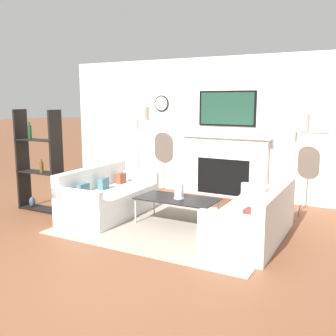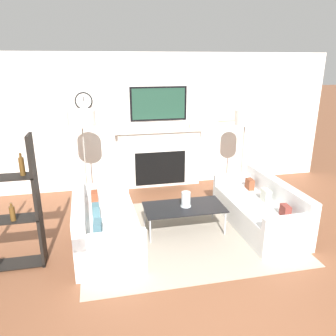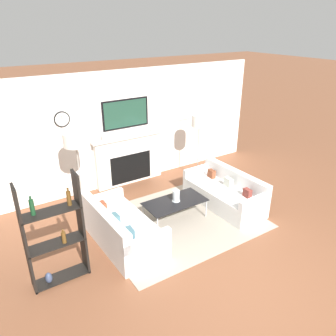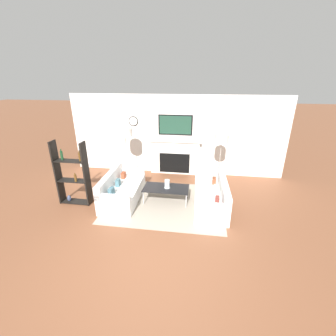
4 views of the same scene
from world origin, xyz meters
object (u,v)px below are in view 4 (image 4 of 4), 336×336
floor_lamp_right (222,139)px  floor_lamp_left (125,133)px  hurricane_candle (167,184)px  coffee_table (166,188)px  shelf_unit (72,176)px  couch_left (122,191)px  couch_right (212,197)px

floor_lamp_right → floor_lamp_left: bearing=180.0°
floor_lamp_left → floor_lamp_right: (2.95, -0.00, -0.10)m
hurricane_candle → floor_lamp_right: floor_lamp_right is taller
coffee_table → shelf_unit: size_ratio=0.71×
floor_lamp_left → couch_left: bearing=-79.6°
couch_right → hurricane_candle: bearing=175.1°
couch_left → shelf_unit: bearing=-164.0°
couch_right → coffee_table: size_ratio=1.51×
couch_right → coffee_table: bearing=175.5°
coffee_table → hurricane_candle: size_ratio=5.24×
couch_right → shelf_unit: (-3.66, -0.34, 0.53)m
couch_left → couch_right: (2.47, 0.00, -0.01)m
coffee_table → couch_left: bearing=-175.4°
hurricane_candle → shelf_unit: 2.51m
couch_left → floor_lamp_left: size_ratio=1.02×
coffee_table → floor_lamp_right: floor_lamp_right is taller
couch_left → floor_lamp_right: (2.71, 1.29, 1.23)m
coffee_table → couch_right: bearing=-4.5°
couch_left → hurricane_candle: bearing=4.8°
shelf_unit → couch_right: bearing=5.4°
couch_left → couch_right: couch_left is taller
couch_right → coffee_table: (-1.24, 0.10, 0.12)m
floor_lamp_right → couch_left: bearing=-154.5°
coffee_table → hurricane_candle: bearing=12.4°
coffee_table → floor_lamp_left: floor_lamp_left is taller
shelf_unit → coffee_table: bearing=10.3°
floor_lamp_left → coffee_table: bearing=-39.0°
coffee_table → floor_lamp_right: size_ratio=0.73×
couch_right → floor_lamp_right: (0.24, 1.29, 1.24)m
floor_lamp_left → shelf_unit: 2.05m
floor_lamp_left → floor_lamp_right: bearing=-0.0°
floor_lamp_left → floor_lamp_right: 2.95m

